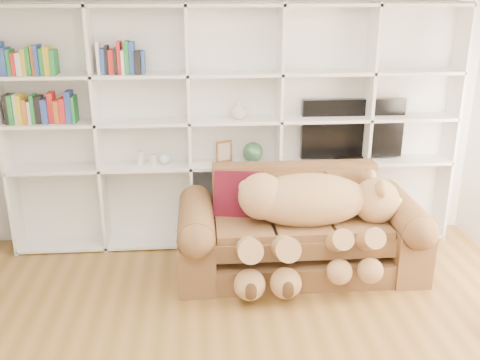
{
  "coord_description": "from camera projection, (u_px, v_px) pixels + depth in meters",
  "views": [
    {
      "loc": [
        -0.36,
        -2.79,
        2.49
      ],
      "look_at": [
        -0.0,
        1.63,
        0.92
      ],
      "focal_mm": 40.0,
      "sensor_mm": 36.0,
      "label": 1
    }
  ],
  "objects": [
    {
      "name": "shelf_vase",
      "position": [
        238.0,
        109.0,
        5.18
      ],
      "size": [
        0.2,
        0.2,
        0.18
      ],
      "primitive_type": "imported",
      "rotation": [
        0.0,
        0.0,
        -0.14
      ],
      "color": "beige",
      "rests_on": "bookshelf"
    },
    {
      "name": "wall_back",
      "position": [
        233.0,
        111.0,
        5.38
      ],
      "size": [
        5.0,
        0.02,
        2.7
      ],
      "primitive_type": "cube",
      "color": "silver",
      "rests_on": "floor"
    },
    {
      "name": "throw_pillow",
      "position": [
        238.0,
        195.0,
        4.97
      ],
      "size": [
        0.49,
        0.33,
        0.47
      ],
      "primitive_type": "cube",
      "rotation": [
        -0.24,
        0.0,
        -0.2
      ],
      "color": "#540E21",
      "rests_on": "sofa"
    },
    {
      "name": "figurine_short",
      "position": [
        154.0,
        159.0,
        5.28
      ],
      "size": [
        0.08,
        0.08,
        0.1
      ],
      "primitive_type": "cylinder",
      "rotation": [
        0.0,
        0.0,
        0.32
      ],
      "color": "silver",
      "rests_on": "bookshelf"
    },
    {
      "name": "bookshelf",
      "position": [
        210.0,
        119.0,
        5.25
      ],
      "size": [
        4.43,
        0.35,
        2.4
      ],
      "color": "white",
      "rests_on": "floor"
    },
    {
      "name": "picture_frame",
      "position": [
        224.0,
        152.0,
        5.31
      ],
      "size": [
        0.17,
        0.09,
        0.21
      ],
      "primitive_type": "cube",
      "rotation": [
        0.0,
        0.0,
        0.38
      ],
      "color": "brown",
      "rests_on": "bookshelf"
    },
    {
      "name": "tv",
      "position": [
        352.0,
        130.0,
        5.4
      ],
      "size": [
        1.04,
        0.18,
        0.62
      ],
      "color": "black",
      "rests_on": "bookshelf"
    },
    {
      "name": "figurine_tall",
      "position": [
        140.0,
        158.0,
        5.27
      ],
      "size": [
        0.08,
        0.08,
        0.14
      ],
      "primitive_type": "cylinder",
      "rotation": [
        0.0,
        0.0,
        -0.15
      ],
      "color": "silver",
      "rests_on": "bookshelf"
    },
    {
      "name": "sofa",
      "position": [
        299.0,
        234.0,
        4.98
      ],
      "size": [
        2.22,
        0.96,
        0.93
      ],
      "color": "brown",
      "rests_on": "floor"
    },
    {
      "name": "teddy_bear",
      "position": [
        311.0,
        213.0,
        4.71
      ],
      "size": [
        1.6,
        0.89,
        0.93
      ],
      "rotation": [
        0.0,
        0.0,
        -0.08
      ],
      "color": "tan",
      "rests_on": "sofa"
    },
    {
      "name": "green_vase",
      "position": [
        253.0,
        152.0,
        5.34
      ],
      "size": [
        0.2,
        0.2,
        0.2
      ],
      "primitive_type": "sphere",
      "color": "#2C5638",
      "rests_on": "bookshelf"
    },
    {
      "name": "snow_globe",
      "position": [
        165.0,
        159.0,
        5.29
      ],
      "size": [
        0.1,
        0.1,
        0.1
      ],
      "primitive_type": "sphere",
      "color": "white",
      "rests_on": "bookshelf"
    }
  ]
}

